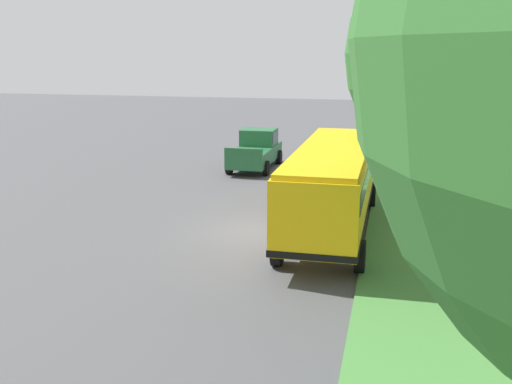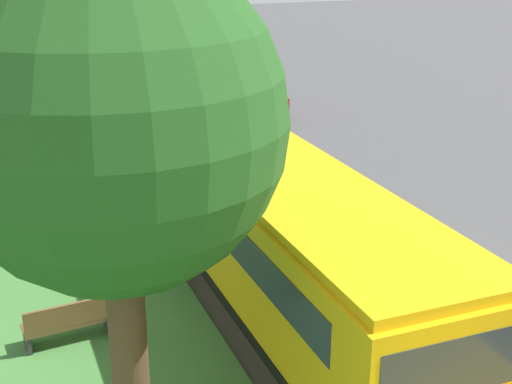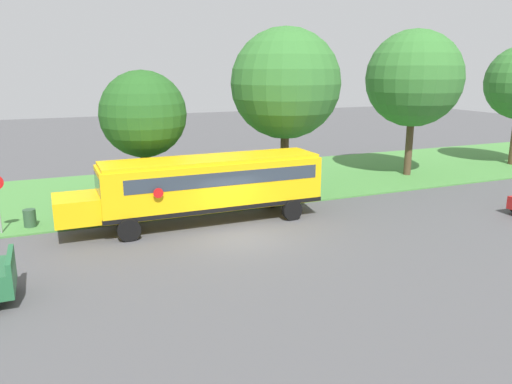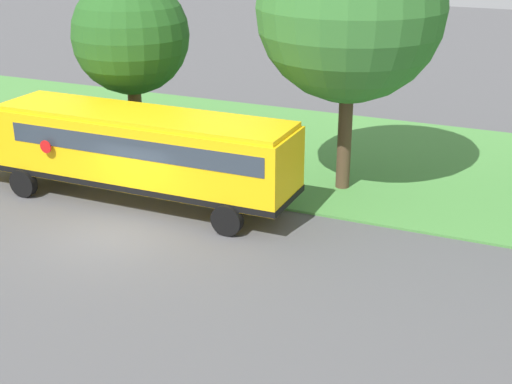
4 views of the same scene
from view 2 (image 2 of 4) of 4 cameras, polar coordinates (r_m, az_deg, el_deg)
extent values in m
plane|color=#4C4C4F|center=(15.49, 10.93, -7.78)|extent=(120.00, 120.00, 0.00)
cube|color=yellow|center=(13.13, 2.18, -3.48)|extent=(2.50, 10.50, 2.20)
cube|color=yellow|center=(12.70, 2.25, 1.40)|extent=(2.35, 10.29, 0.16)
cube|color=black|center=(13.55, 2.13, -7.28)|extent=(2.54, 10.54, 0.20)
cube|color=#2D3842|center=(13.21, 1.69, -1.16)|extent=(2.53, 9.24, 0.64)
cube|color=#2D3842|center=(8.97, 15.98, -13.09)|extent=(2.25, 0.12, 0.80)
cylinder|color=red|center=(11.47, 14.69, -7.02)|extent=(0.03, 0.44, 0.44)
cylinder|color=black|center=(17.24, 1.05, -2.58)|extent=(0.30, 1.00, 1.00)
cylinder|color=black|center=(16.52, -7.01, -3.79)|extent=(0.30, 1.00, 1.00)
cube|color=#B21E1E|center=(29.99, -0.62, 7.59)|extent=(1.80, 4.40, 0.64)
cube|color=#B21E1E|center=(30.00, -0.73, 8.81)|extent=(1.60, 2.20, 0.60)
cube|color=#2D3842|center=(30.00, -0.73, 8.84)|extent=(1.62, 2.02, 0.45)
cylinder|color=black|center=(29.05, 2.12, 6.51)|extent=(0.22, 0.64, 0.64)
cylinder|color=black|center=(28.39, -1.24, 6.20)|extent=(0.22, 0.64, 0.64)
cylinder|color=black|center=(31.74, -0.06, 7.70)|extent=(0.22, 0.64, 0.64)
cylinder|color=black|center=(31.14, -3.17, 7.43)|extent=(0.22, 0.64, 0.64)
cylinder|color=brown|center=(10.24, -10.12, -12.57)|extent=(0.52, 0.52, 3.36)
sphere|color=#23561E|center=(8.91, -11.42, 5.74)|extent=(4.38, 4.38, 4.38)
sphere|color=#23561E|center=(8.42, -14.44, 4.17)|extent=(2.91, 2.91, 2.91)
cylinder|color=#4C3826|center=(17.57, -17.44, 2.18)|extent=(0.49, 0.49, 4.04)
cube|color=brown|center=(13.67, -14.82, -10.00)|extent=(1.64, 0.64, 0.08)
cube|color=brown|center=(13.36, -14.71, -9.51)|extent=(1.60, 0.20, 0.44)
cube|color=#333333|center=(13.91, -11.73, -10.23)|extent=(0.12, 0.46, 0.45)
cube|color=#333333|center=(13.69, -17.81, -11.37)|extent=(0.12, 0.46, 0.45)
camera|label=1|loc=(31.91, -17.36, 18.10)|focal=42.00mm
camera|label=3|loc=(27.33, 61.97, 10.15)|focal=35.00mm
camera|label=4|loc=(33.70, 26.15, 22.10)|focal=50.00mm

